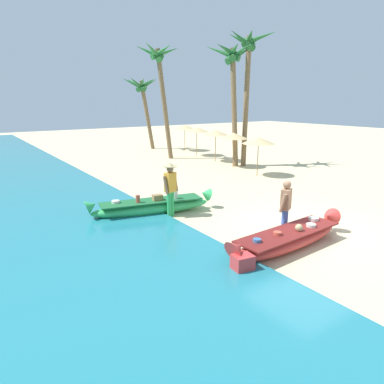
{
  "coord_description": "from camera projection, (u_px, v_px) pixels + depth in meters",
  "views": [
    {
      "loc": [
        -8.05,
        -6.08,
        3.64
      ],
      "look_at": [
        -2.16,
        2.62,
        0.9
      ],
      "focal_mm": 33.05,
      "sensor_mm": 36.0,
      "label": 1
    }
  ],
  "objects": [
    {
      "name": "palm_tree_tall_inland",
      "position": [
        160.0,
        70.0,
        21.08
      ],
      "size": [
        2.85,
        2.32,
        6.91
      ],
      "color": "brown",
      "rests_on": "ground"
    },
    {
      "name": "palm_tree_mid_cluster",
      "position": [
        142.0,
        90.0,
        25.91
      ],
      "size": [
        2.85,
        2.7,
        5.37
      ],
      "color": "brown",
      "rests_on": "ground"
    },
    {
      "name": "person_tourist_customer",
      "position": [
        286.0,
        206.0,
        9.49
      ],
      "size": [
        0.58,
        0.43,
        1.58
      ],
      "color": "#3D5BA8",
      "rests_on": "ground"
    },
    {
      "name": "parasol_row_1",
      "position": [
        234.0,
        136.0,
        19.4
      ],
      "size": [
        1.6,
        1.6,
        1.91
      ],
      "color": "#8E6B47",
      "rests_on": "ground"
    },
    {
      "name": "cooler_box",
      "position": [
        243.0,
        264.0,
        7.62
      ],
      "size": [
        0.48,
        0.41,
        0.42
      ],
      "primitive_type": "cube",
      "rotation": [
        0.0,
        0.0,
        -0.14
      ],
      "color": "#C63838",
      "rests_on": "ground"
    },
    {
      "name": "person_vendor_hatted",
      "position": [
        170.0,
        186.0,
        11.14
      ],
      "size": [
        0.59,
        0.44,
        1.77
      ],
      "color": "green",
      "rests_on": "ground"
    },
    {
      "name": "parasol_row_2",
      "position": [
        216.0,
        133.0,
        21.23
      ],
      "size": [
        1.6,
        1.6,
        1.91
      ],
      "color": "#8E6B47",
      "rests_on": "ground"
    },
    {
      "name": "ground_plane",
      "position": [
        305.0,
        231.0,
        10.15
      ],
      "size": [
        80.0,
        80.0,
        0.0
      ],
      "primitive_type": "plane",
      "color": "beige"
    },
    {
      "name": "parasol_row_0",
      "position": [
        259.0,
        140.0,
        17.1
      ],
      "size": [
        1.6,
        1.6,
        1.91
      ],
      "color": "#8E6B47",
      "rests_on": "ground"
    },
    {
      "name": "palm_tree_leaning_seaward",
      "position": [
        248.0,
        59.0,
        18.82
      ],
      "size": [
        2.55,
        2.38,
        7.24
      ],
      "color": "brown",
      "rests_on": "ground"
    },
    {
      "name": "parasol_row_4",
      "position": [
        185.0,
        127.0,
        25.78
      ],
      "size": [
        1.6,
        1.6,
        1.91
      ],
      "color": "#8E6B47",
      "rests_on": "ground"
    },
    {
      "name": "boat_green_midground",
      "position": [
        152.0,
        206.0,
        11.53
      ],
      "size": [
        4.24,
        1.54,
        0.77
      ],
      "color": "#38B760",
      "rests_on": "ground"
    },
    {
      "name": "palm_tree_far_behind",
      "position": [
        233.0,
        68.0,
        18.62
      ],
      "size": [
        2.63,
        2.52,
        6.6
      ],
      "color": "brown",
      "rests_on": "ground"
    },
    {
      "name": "parasol_row_3",
      "position": [
        197.0,
        130.0,
        23.46
      ],
      "size": [
        1.6,
        1.6,
        1.91
      ],
      "color": "#8E6B47",
      "rests_on": "ground"
    },
    {
      "name": "boat_red_foreground",
      "position": [
        289.0,
        238.0,
        8.9
      ],
      "size": [
        4.11,
        1.06,
        0.76
      ],
      "color": "red",
      "rests_on": "ground"
    }
  ]
}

